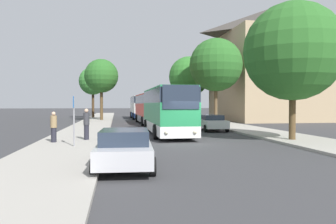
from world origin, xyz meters
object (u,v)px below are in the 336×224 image
object	(u,v)px
bus_stop_sign	(74,115)
bus_front	(166,110)
pedestrian_waiting_near	(86,124)
parked_car_left_curb	(125,148)
tree_right_near	(216,65)
bus_middle	(150,108)
parked_car_right_near	(212,122)
bus_rear	(140,107)
tree_right_mid	(189,77)
tree_left_near	(101,76)
tree_right_far	(293,52)
pedestrian_waiting_far	(54,127)
tree_left_far	(93,81)

from	to	relation	value
bus_stop_sign	bus_front	bearing A→B (deg)	50.42
bus_front	pedestrian_waiting_near	bearing A→B (deg)	-143.78
parked_car_left_curb	tree_right_near	size ratio (longest dim) A/B	0.44
pedestrian_waiting_near	bus_middle	bearing A→B (deg)	-84.45
parked_car_right_near	bus_stop_sign	bearing A→B (deg)	46.61
bus_rear	tree_right_mid	world-z (taller)	tree_right_mid
bus_middle	parked_car_right_near	size ratio (longest dim) A/B	2.63
bus_rear	bus_stop_sign	size ratio (longest dim) A/B	4.16
bus_front	tree_left_near	xyz separation A→B (m)	(-5.77, 20.54, 4.21)
bus_front	bus_middle	distance (m)	13.34
parked_car_left_curb	bus_stop_sign	world-z (taller)	bus_stop_sign
bus_front	tree_right_mid	distance (m)	29.23
bus_stop_sign	bus_rear	bearing A→B (deg)	80.23
tree_left_near	tree_right_far	xyz separation A→B (m)	(12.69, -26.47, -0.54)
bus_middle	parked_car_left_curb	world-z (taller)	bus_middle
bus_front	parked_car_right_near	size ratio (longest dim) A/B	2.56
parked_car_left_curb	tree_right_far	bearing A→B (deg)	36.30
bus_stop_sign	tree_left_near	distance (m)	28.04
bus_rear	tree_right_near	world-z (taller)	tree_right_near
pedestrian_waiting_far	tree_left_far	xyz separation A→B (m)	(-0.18, 34.08, 4.91)
tree_left_near	tree_right_far	distance (m)	29.36
tree_left_near	tree_left_far	bearing A→B (deg)	101.54
bus_front	parked_car_right_near	world-z (taller)	bus_front
pedestrian_waiting_near	bus_stop_sign	bearing A→B (deg)	106.97
bus_middle	pedestrian_waiting_near	distance (m)	18.39
parked_car_right_near	tree_right_far	xyz separation A→B (m)	(2.49, -8.63, 4.80)
pedestrian_waiting_near	tree_right_near	size ratio (longest dim) A/B	0.19
bus_rear	tree_right_far	world-z (taller)	tree_right_far
parked_car_left_curb	tree_left_far	world-z (taller)	tree_left_far
parked_car_right_near	tree_left_far	bearing A→B (deg)	-62.58
bus_stop_sign	tree_left_near	size ratio (longest dim) A/B	0.32
parked_car_right_near	tree_right_mid	distance (m)	25.95
parked_car_right_near	tree_right_mid	bearing A→B (deg)	-95.00
bus_front	tree_right_mid	world-z (taller)	tree_right_mid
tree_left_far	tree_right_mid	bearing A→B (deg)	-4.45
tree_right_far	pedestrian_waiting_near	bearing A→B (deg)	171.82
bus_middle	tree_right_far	xyz separation A→B (m)	(6.78, -19.27, 3.70)
bus_middle	tree_left_far	size ratio (longest dim) A/B	1.42
tree_right_far	tree_left_near	bearing A→B (deg)	115.62
pedestrian_waiting_near	pedestrian_waiting_far	distance (m)	2.02
parked_car_right_near	tree_left_near	xyz separation A→B (m)	(-10.20, 17.83, 5.34)
pedestrian_waiting_near	tree_right_near	xyz separation A→B (m)	(13.34, 16.65, 5.77)
bus_stop_sign	tree_right_near	world-z (taller)	tree_right_near
bus_middle	parked_car_right_near	world-z (taller)	bus_middle
parked_car_right_near	pedestrian_waiting_near	world-z (taller)	pedestrian_waiting_near
bus_middle	tree_left_far	world-z (taller)	tree_left_far
bus_front	parked_car_left_curb	distance (m)	13.25
parked_car_left_curb	tree_left_far	bearing A→B (deg)	98.55
tree_right_near	parked_car_left_curb	bearing A→B (deg)	-113.99
parked_car_left_curb	tree_left_near	bearing A→B (deg)	97.00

